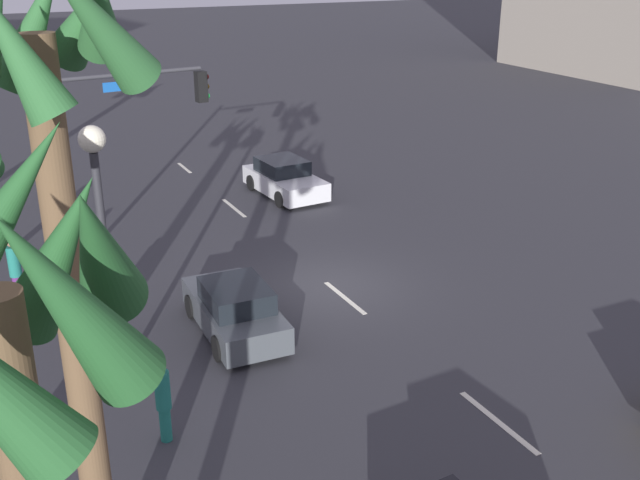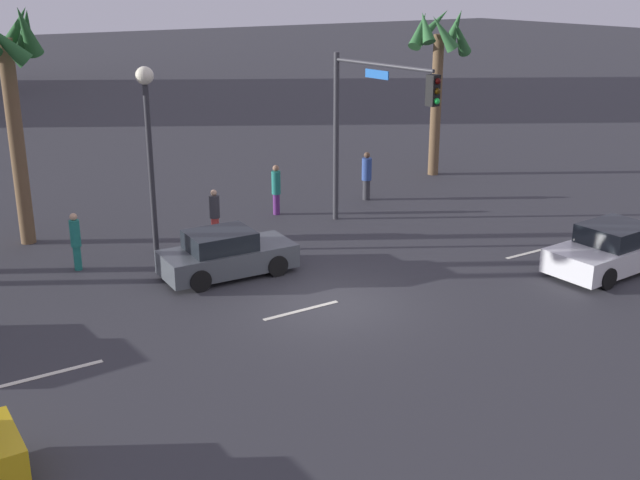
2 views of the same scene
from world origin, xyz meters
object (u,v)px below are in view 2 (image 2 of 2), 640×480
pedestrian_2 (276,188)px  pedestrian_3 (76,240)px  pedestrian_0 (367,175)px  pedestrian_1 (215,213)px  traffic_signal (368,114)px  car_0 (610,250)px  streetlamp (148,124)px  car_2 (226,255)px  palm_tree_3 (8,70)px  palm_tree_1 (439,53)px

pedestrian_2 → pedestrian_3: size_ratio=1.05×
pedestrian_0 → pedestrian_1: pedestrian_0 is taller
traffic_signal → pedestrian_2: size_ratio=3.18×
car_0 → streetlamp: 14.60m
pedestrian_1 → pedestrian_0: bearing=8.9°
pedestrian_2 → car_0: bearing=-62.6°
pedestrian_0 → pedestrian_1: 7.25m
car_2 → palm_tree_3: bearing=124.1°
traffic_signal → palm_tree_1: palm_tree_1 is taller
pedestrian_2 → pedestrian_0: bearing=-2.1°
pedestrian_3 → palm_tree_1: (17.12, 3.61, 4.39)m
car_2 → pedestrian_1: (1.28, 3.47, 0.24)m
car_2 → palm_tree_3: palm_tree_3 is taller
pedestrian_0 → pedestrian_2: size_ratio=1.02×
car_0 → pedestrian_2: pedestrian_2 is taller
car_2 → palm_tree_3: (-4.26, 6.29, 5.08)m
pedestrian_0 → pedestrian_2: pedestrian_0 is taller
car_0 → pedestrian_2: (-5.51, 10.63, 0.35)m
palm_tree_1 → pedestrian_0: bearing=-159.7°
pedestrian_1 → pedestrian_3: bearing=-172.9°
car_0 → car_2: bearing=149.3°
pedestrian_3 → pedestrian_0: bearing=8.2°
pedestrian_1 → palm_tree_3: (-5.54, 2.82, 4.84)m
car_2 → pedestrian_1: bearing=69.7°
car_0 → pedestrian_3: bearing=147.1°
pedestrian_0 → pedestrian_1: bearing=-171.1°
car_2 → streetlamp: size_ratio=0.68×
pedestrian_2 → palm_tree_3: bearing=169.8°
pedestrian_1 → palm_tree_1: (12.23, 3.00, 4.47)m
pedestrian_2 → pedestrian_3: 8.23m
pedestrian_3 → traffic_signal: bearing=-8.6°
traffic_signal → pedestrian_3: bearing=171.4°
car_2 → pedestrian_3: 4.61m
streetlamp → palm_tree_1: size_ratio=0.81×
streetlamp → pedestrian_3: size_ratio=3.30×
traffic_signal → palm_tree_3: 11.59m
pedestrian_1 → car_0: bearing=-47.3°
car_2 → pedestrian_2: pedestrian_2 is taller
traffic_signal → pedestrian_1: size_ratio=3.58×
streetlamp → palm_tree_1: (14.47, 3.27, 1.19)m
traffic_signal → pedestrian_0: traffic_signal is taller
pedestrian_3 → pedestrian_2: bearing=13.2°
car_0 → traffic_signal: bearing=117.6°
traffic_signal → streetlamp: 7.31m
streetlamp → pedestrian_1: bearing=6.8°
traffic_signal → pedestrian_2: (-1.71, 3.36, -3.08)m
car_2 → palm_tree_1: size_ratio=0.55×
pedestrian_2 → streetlamp: bearing=-164.0°
car_0 → pedestrian_3: (-13.52, 8.75, 0.30)m
pedestrian_0 → car_0: bearing=-82.0°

